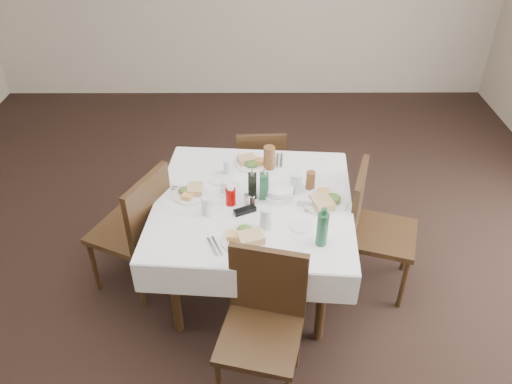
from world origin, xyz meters
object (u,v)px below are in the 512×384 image
at_px(oil_cruet_dark, 252,185).
at_px(coffee_mug, 228,187).
at_px(oil_cruet_green, 264,185).
at_px(green_bottle, 322,229).
at_px(water_e, 296,183).
at_px(chair_south, 264,316).
at_px(chair_west, 138,225).
at_px(ketchup_bottle, 231,196).
at_px(water_s, 266,218).
at_px(chair_north, 261,167).
at_px(chair_east, 371,223).
at_px(bread_basket, 279,191).
at_px(water_n, 228,167).
at_px(water_w, 207,206).
at_px(dining_table, 253,210).

distance_m(oil_cruet_dark, coffee_mug, 0.18).
height_order(oil_cruet_green, green_bottle, green_bottle).
height_order(water_e, coffee_mug, water_e).
relative_size(water_e, oil_cruet_green, 0.60).
bearing_deg(chair_south, chair_west, 137.56).
xyz_separation_m(oil_cruet_dark, ketchup_bottle, (-0.14, -0.08, -0.03)).
height_order(chair_south, water_s, chair_south).
xyz_separation_m(chair_north, coffee_mug, (-0.23, -0.76, 0.33)).
xyz_separation_m(chair_east, coffee_mug, (-0.98, 0.05, 0.27)).
xyz_separation_m(bread_basket, oil_cruet_green, (-0.10, -0.03, 0.07)).
distance_m(water_n, water_w, 0.46).
bearing_deg(chair_south, oil_cruet_green, 89.02).
distance_m(bread_basket, ketchup_bottle, 0.33).
relative_size(ketchup_bottle, green_bottle, 0.55).
bearing_deg(bread_basket, green_bottle, -64.57).
bearing_deg(oil_cruet_dark, water_w, -147.62).
distance_m(chair_east, ketchup_bottle, 1.00).
bearing_deg(bread_basket, dining_table, -161.73).
bearing_deg(green_bottle, chair_south, -134.83).
distance_m(ketchup_bottle, coffee_mug, 0.13).
distance_m(water_s, green_bottle, 0.35).
relative_size(chair_south, water_e, 6.44).
bearing_deg(water_w, ketchup_bottle, 35.47).
distance_m(chair_west, bread_basket, 0.98).
relative_size(water_s, water_w, 1.09).
distance_m(chair_east, water_s, 0.85).
height_order(chair_west, coffee_mug, chair_west).
xyz_separation_m(oil_cruet_dark, green_bottle, (0.40, -0.46, 0.02)).
height_order(water_n, oil_cruet_green, oil_cruet_green).
bearing_deg(water_s, chair_east, 22.84).
distance_m(chair_north, chair_south, 1.61).
bearing_deg(oil_cruet_green, water_w, -154.88).
xyz_separation_m(ketchup_bottle, coffee_mug, (-0.02, 0.12, -0.02)).
xyz_separation_m(coffee_mug, green_bottle, (0.56, -0.51, 0.07)).
xyz_separation_m(water_s, coffee_mug, (-0.25, 0.36, -0.03)).
bearing_deg(water_s, oil_cruet_dark, 105.14).
distance_m(chair_west, ketchup_bottle, 0.69).
distance_m(oil_cruet_dark, ketchup_bottle, 0.16).
distance_m(chair_west, water_n, 0.73).
height_order(chair_north, water_e, water_e).
bearing_deg(coffee_mug, chair_south, -75.26).
bearing_deg(water_e, dining_table, -161.86).
xyz_separation_m(dining_table, coffee_mug, (-0.17, 0.08, 0.13)).
height_order(water_s, ketchup_bottle, water_s).
relative_size(chair_west, water_w, 7.42).
height_order(chair_west, oil_cruet_green, oil_cruet_green).
xyz_separation_m(water_e, ketchup_bottle, (-0.43, -0.13, -0.01)).
bearing_deg(dining_table, chair_east, 2.58).
xyz_separation_m(chair_west, water_n, (0.60, 0.31, 0.27)).
relative_size(water_s, green_bottle, 0.56).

